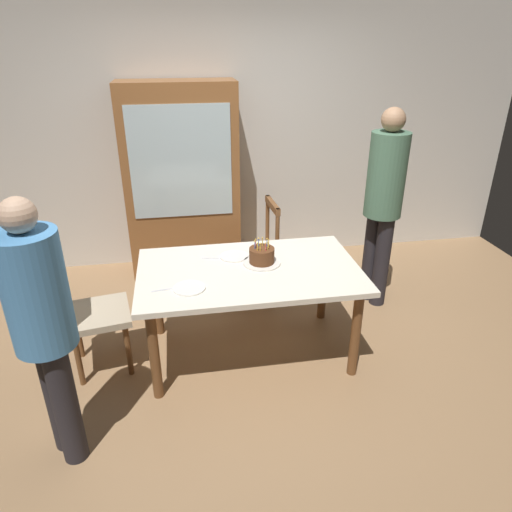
{
  "coord_description": "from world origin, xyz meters",
  "views": [
    {
      "loc": [
        -0.46,
        -2.94,
        2.26
      ],
      "look_at": [
        0.05,
        0.0,
        0.83
      ],
      "focal_mm": 32.35,
      "sensor_mm": 36.0,
      "label": 1
    }
  ],
  "objects_px": {
    "chair_spindle_back": "(254,254)",
    "plate_near_celebrant": "(189,288)",
    "china_cabinet": "(182,182)",
    "dining_table": "(249,279)",
    "chair_upholstered": "(83,307)",
    "person_guest": "(384,198)",
    "person_celebrant": "(43,323)",
    "plate_far_side": "(234,256)",
    "birthday_cake": "(262,257)"
  },
  "relations": [
    {
      "from": "dining_table",
      "to": "plate_far_side",
      "type": "height_order",
      "value": "plate_far_side"
    },
    {
      "from": "plate_far_side",
      "to": "person_guest",
      "type": "relative_size",
      "value": 0.13
    },
    {
      "from": "person_guest",
      "to": "china_cabinet",
      "type": "bearing_deg",
      "value": 150.08
    },
    {
      "from": "person_guest",
      "to": "chair_upholstered",
      "type": "bearing_deg",
      "value": -166.74
    },
    {
      "from": "birthday_cake",
      "to": "china_cabinet",
      "type": "xyz_separation_m",
      "value": [
        -0.53,
        1.49,
        0.16
      ]
    },
    {
      "from": "birthday_cake",
      "to": "chair_spindle_back",
      "type": "bearing_deg",
      "value": 85.05
    },
    {
      "from": "dining_table",
      "to": "birthday_cake",
      "type": "relative_size",
      "value": 5.73
    },
    {
      "from": "chair_spindle_back",
      "to": "person_guest",
      "type": "xyz_separation_m",
      "value": [
        1.09,
        -0.22,
        0.55
      ]
    },
    {
      "from": "chair_spindle_back",
      "to": "person_celebrant",
      "type": "distance_m",
      "value": 2.14
    },
    {
      "from": "plate_near_celebrant",
      "to": "birthday_cake",
      "type": "bearing_deg",
      "value": 27.94
    },
    {
      "from": "dining_table",
      "to": "person_guest",
      "type": "xyz_separation_m",
      "value": [
        1.26,
        0.59,
        0.36
      ]
    },
    {
      "from": "dining_table",
      "to": "person_celebrant",
      "type": "relative_size",
      "value": 1.01
    },
    {
      "from": "chair_spindle_back",
      "to": "dining_table",
      "type": "bearing_deg",
      "value": -101.85
    },
    {
      "from": "plate_near_celebrant",
      "to": "chair_spindle_back",
      "type": "relative_size",
      "value": 0.23
    },
    {
      "from": "person_guest",
      "to": "china_cabinet",
      "type": "height_order",
      "value": "china_cabinet"
    },
    {
      "from": "person_celebrant",
      "to": "chair_spindle_back",
      "type": "bearing_deg",
      "value": 48.74
    },
    {
      "from": "dining_table",
      "to": "chair_upholstered",
      "type": "height_order",
      "value": "chair_upholstered"
    },
    {
      "from": "dining_table",
      "to": "birthday_cake",
      "type": "bearing_deg",
      "value": 34.17
    },
    {
      "from": "dining_table",
      "to": "plate_far_side",
      "type": "relative_size",
      "value": 7.29
    },
    {
      "from": "chair_spindle_back",
      "to": "china_cabinet",
      "type": "distance_m",
      "value": 1.08
    },
    {
      "from": "chair_spindle_back",
      "to": "china_cabinet",
      "type": "xyz_separation_m",
      "value": [
        -0.59,
        0.75,
        0.49
      ]
    },
    {
      "from": "person_celebrant",
      "to": "china_cabinet",
      "type": "bearing_deg",
      "value": 71.31
    },
    {
      "from": "birthday_cake",
      "to": "plate_far_side",
      "type": "height_order",
      "value": "birthday_cake"
    },
    {
      "from": "plate_far_side",
      "to": "chair_upholstered",
      "type": "distance_m",
      "value": 1.15
    },
    {
      "from": "chair_upholstered",
      "to": "person_celebrant",
      "type": "bearing_deg",
      "value": -91.41
    },
    {
      "from": "chair_upholstered",
      "to": "china_cabinet",
      "type": "relative_size",
      "value": 0.5
    },
    {
      "from": "plate_near_celebrant",
      "to": "dining_table",
      "type": "bearing_deg",
      "value": 26.32
    },
    {
      "from": "person_guest",
      "to": "plate_near_celebrant",
      "type": "bearing_deg",
      "value": -154.65
    },
    {
      "from": "dining_table",
      "to": "plate_far_side",
      "type": "xyz_separation_m",
      "value": [
        -0.08,
        0.22,
        0.09
      ]
    },
    {
      "from": "plate_far_side",
      "to": "person_celebrant",
      "type": "height_order",
      "value": "person_celebrant"
    },
    {
      "from": "chair_spindle_back",
      "to": "plate_near_celebrant",
      "type": "bearing_deg",
      "value": -120.79
    },
    {
      "from": "plate_far_side",
      "to": "person_guest",
      "type": "bearing_deg",
      "value": 15.42
    },
    {
      "from": "china_cabinet",
      "to": "plate_far_side",
      "type": "bearing_deg",
      "value": -75.62
    },
    {
      "from": "birthday_cake",
      "to": "person_celebrant",
      "type": "relative_size",
      "value": 0.18
    },
    {
      "from": "birthday_cake",
      "to": "plate_near_celebrant",
      "type": "bearing_deg",
      "value": -152.06
    },
    {
      "from": "dining_table",
      "to": "person_celebrant",
      "type": "height_order",
      "value": "person_celebrant"
    },
    {
      "from": "chair_spindle_back",
      "to": "person_celebrant",
      "type": "height_order",
      "value": "person_celebrant"
    },
    {
      "from": "dining_table",
      "to": "chair_spindle_back",
      "type": "distance_m",
      "value": 0.85
    },
    {
      "from": "person_guest",
      "to": "chair_spindle_back",
      "type": "bearing_deg",
      "value": 168.7
    },
    {
      "from": "plate_near_celebrant",
      "to": "person_guest",
      "type": "distance_m",
      "value": 1.9
    },
    {
      "from": "chair_spindle_back",
      "to": "person_guest",
      "type": "height_order",
      "value": "person_guest"
    },
    {
      "from": "dining_table",
      "to": "person_celebrant",
      "type": "xyz_separation_m",
      "value": [
        -1.21,
        -0.76,
        0.26
      ]
    },
    {
      "from": "china_cabinet",
      "to": "person_guest",
      "type": "bearing_deg",
      "value": -29.92
    },
    {
      "from": "dining_table",
      "to": "china_cabinet",
      "type": "height_order",
      "value": "china_cabinet"
    },
    {
      "from": "plate_near_celebrant",
      "to": "chair_upholstered",
      "type": "height_order",
      "value": "chair_upholstered"
    },
    {
      "from": "plate_near_celebrant",
      "to": "china_cabinet",
      "type": "distance_m",
      "value": 1.79
    },
    {
      "from": "dining_table",
      "to": "person_celebrant",
      "type": "bearing_deg",
      "value": -147.68
    },
    {
      "from": "plate_near_celebrant",
      "to": "person_guest",
      "type": "height_order",
      "value": "person_guest"
    },
    {
      "from": "dining_table",
      "to": "person_guest",
      "type": "height_order",
      "value": "person_guest"
    },
    {
      "from": "birthday_cake",
      "to": "chair_upholstered",
      "type": "height_order",
      "value": "chair_upholstered"
    }
  ]
}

